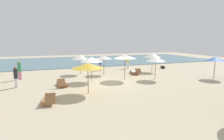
% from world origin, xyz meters
% --- Properties ---
extents(ground_plane, '(60.00, 60.00, 0.00)m').
position_xyz_m(ground_plane, '(0.00, 0.00, 0.00)').
color(ground_plane, '#BCAD8E').
extents(ocean_water, '(48.00, 16.00, 0.06)m').
position_xyz_m(ocean_water, '(0.00, 17.00, 0.03)').
color(ocean_water, slate).
rests_on(ocean_water, ground_plane).
extents(umbrella_0, '(1.85, 1.85, 2.17)m').
position_xyz_m(umbrella_0, '(6.60, 3.60, 1.92)').
color(umbrella_0, brown).
rests_on(umbrella_0, ground_plane).
extents(umbrella_1, '(1.74, 1.74, 2.01)m').
position_xyz_m(umbrella_1, '(0.79, 3.84, 1.83)').
color(umbrella_1, brown).
rests_on(umbrella_1, ground_plane).
extents(umbrella_2, '(1.79, 1.79, 2.12)m').
position_xyz_m(umbrella_2, '(4.62, -0.14, 1.91)').
color(umbrella_2, brown).
rests_on(umbrella_2, ground_plane).
extents(umbrella_4, '(1.77, 1.77, 2.11)m').
position_xyz_m(umbrella_4, '(-1.57, 4.84, 1.86)').
color(umbrella_4, olive).
rests_on(umbrella_4, ground_plane).
extents(umbrella_5, '(2.11, 2.11, 2.33)m').
position_xyz_m(umbrella_5, '(1.88, 0.76, 2.14)').
color(umbrella_5, olive).
rests_on(umbrella_5, ground_plane).
extents(umbrella_6, '(2.01, 2.01, 2.16)m').
position_xyz_m(umbrella_6, '(-1.21, 1.13, 1.96)').
color(umbrella_6, olive).
rests_on(umbrella_6, ground_plane).
extents(umbrella_7, '(2.19, 2.19, 2.12)m').
position_xyz_m(umbrella_7, '(-2.33, -2.49, 1.93)').
color(umbrella_7, brown).
rests_on(umbrella_7, ground_plane).
extents(umbrella_8, '(1.82, 1.82, 2.09)m').
position_xyz_m(umbrella_8, '(10.14, -1.78, 1.89)').
color(umbrella_8, brown).
rests_on(umbrella_8, ground_plane).
extents(lounger_0, '(0.78, 1.73, 0.71)m').
position_xyz_m(lounger_0, '(-3.91, 0.14, 0.17)').
color(lounger_0, brown).
rests_on(lounger_0, ground_plane).
extents(lounger_1, '(0.96, 1.79, 0.67)m').
position_xyz_m(lounger_1, '(3.93, 2.85, 0.18)').
color(lounger_1, brown).
rests_on(lounger_1, ground_plane).
extents(lounger_2, '(0.84, 1.71, 0.74)m').
position_xyz_m(lounger_2, '(-5.02, -3.74, 0.17)').
color(lounger_2, olive).
rests_on(lounger_2, ground_plane).
extents(person_1, '(0.36, 0.36, 1.70)m').
position_xyz_m(person_1, '(1.13, 6.40, 0.87)').
color(person_1, '#D17299').
rests_on(person_1, ground_plane).
extents(person_2, '(0.38, 0.38, 1.76)m').
position_xyz_m(person_2, '(4.99, 6.86, 0.90)').
color(person_2, white).
rests_on(person_2, ground_plane).
extents(person_3, '(0.46, 0.46, 1.80)m').
position_xyz_m(person_3, '(-7.37, 3.95, 0.91)').
color(person_3, '#D17299').
rests_on(person_3, ground_plane).
extents(person_4, '(0.35, 0.35, 1.68)m').
position_xyz_m(person_4, '(-7.28, 0.86, 0.85)').
color(person_4, white).
rests_on(person_4, ground_plane).
extents(dog, '(0.59, 0.80, 0.37)m').
position_xyz_m(dog, '(9.14, 5.10, 0.19)').
color(dog, black).
rests_on(dog, ground_plane).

